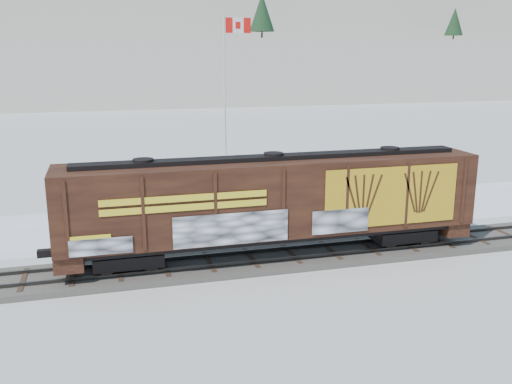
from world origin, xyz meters
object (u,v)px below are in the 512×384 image
object	(u,v)px
flagpole	(227,128)
hopper_railcar	(273,199)
car_dark	(404,200)
car_white	(300,199)
car_silver	(265,207)

from	to	relation	value
flagpole	hopper_railcar	bearing A→B (deg)	-93.88
hopper_railcar	car_dark	bearing A→B (deg)	30.28
car_white	hopper_railcar	bearing A→B (deg)	151.81
flagpole	car_dark	bearing A→B (deg)	-42.04
hopper_railcar	car_silver	world-z (taller)	hopper_railcar
car_silver	car_white	world-z (taller)	car_silver
car_dark	hopper_railcar	bearing A→B (deg)	105.31
flagpole	car_silver	bearing A→B (deg)	-85.50
hopper_railcar	car_dark	distance (m)	12.07
car_silver	car_white	size ratio (longest dim) A/B	1.00
car_white	car_dark	distance (m)	6.35
flagpole	car_dark	world-z (taller)	flagpole
hopper_railcar	car_white	world-z (taller)	hopper_railcar
flagpole	car_dark	size ratio (longest dim) A/B	2.29
car_white	car_dark	xyz separation A→B (m)	(5.96, -2.18, 0.07)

